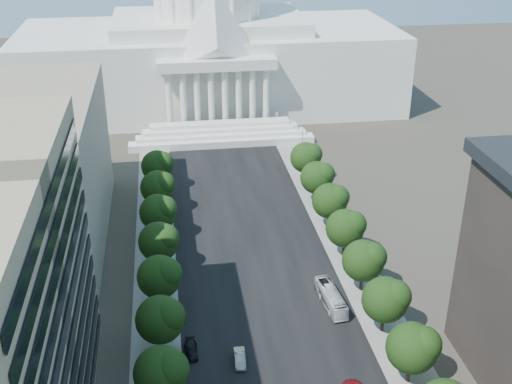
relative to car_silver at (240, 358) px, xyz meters
name	(u,v)px	position (x,y,z in m)	size (l,w,h in m)	color
road_asphalt	(249,247)	(6.18, 34.35, -0.78)	(30.00, 260.00, 0.01)	black
sidewalk_left	(155,254)	(-12.82, 34.35, -0.78)	(8.00, 260.00, 0.02)	gray
sidewalk_right	(340,240)	(25.18, 34.35, -0.78)	(8.00, 260.00, 0.02)	gray
capitol	(209,44)	(6.18, 129.24, 19.22)	(120.00, 56.00, 73.00)	white
office_block_left_far	(2,174)	(-41.82, 44.35, 14.22)	(38.00, 52.00, 30.00)	gray
tree_l_d	(163,372)	(-11.48, -7.85, 5.67)	(7.79, 7.60, 9.97)	#33261C
tree_l_e	(162,319)	(-11.48, 4.15, 5.67)	(7.79, 7.60, 9.97)	#33261C
tree_l_f	(161,276)	(-11.48, 16.15, 5.67)	(7.79, 7.60, 9.97)	#33261C
tree_l_g	(160,241)	(-11.48, 28.15, 5.67)	(7.79, 7.60, 9.97)	#33261C
tree_l_h	(160,211)	(-11.48, 40.15, 5.67)	(7.79, 7.60, 9.97)	#33261C
tree_l_i	(159,187)	(-11.48, 52.15, 5.67)	(7.79, 7.60, 9.97)	#33261C
tree_l_j	(158,165)	(-11.48, 64.15, 5.67)	(7.79, 7.60, 9.97)	#33261C
tree_r_d	(415,347)	(24.52, -7.85, 5.67)	(7.79, 7.60, 9.97)	#33261C
tree_r_e	(387,299)	(24.52, 4.15, 5.67)	(7.79, 7.60, 9.97)	#33261C
tree_r_f	(365,260)	(24.52, 16.15, 5.67)	(7.79, 7.60, 9.97)	#33261C
tree_r_g	(347,227)	(24.52, 28.15, 5.67)	(7.79, 7.60, 9.97)	#33261C
tree_r_h	(332,200)	(24.52, 40.15, 5.67)	(7.79, 7.60, 9.97)	#33261C
tree_r_i	(318,177)	(24.52, 52.15, 5.67)	(7.79, 7.60, 9.97)	#33261C
tree_r_j	(307,157)	(24.52, 64.15, 5.67)	(7.79, 7.60, 9.97)	#33261C
streetlight_c	(396,300)	(26.09, 4.35, 5.04)	(2.61, 0.44, 9.00)	gray
streetlight_d	(353,227)	(26.09, 29.35, 5.04)	(2.61, 0.44, 9.00)	gray
streetlight_e	(323,175)	(26.09, 54.35, 5.04)	(2.61, 0.44, 9.00)	gray
streetlight_f	(300,137)	(26.09, 79.35, 5.04)	(2.61, 0.44, 9.00)	gray
car_silver	(240,358)	(0.00, 0.00, 0.00)	(1.66, 4.76, 1.57)	#9EA1A6
car_dark_b	(191,350)	(-7.32, 3.14, -0.07)	(2.00, 4.91, 1.43)	black
city_bus	(331,298)	(17.58, 12.52, 0.75)	(2.58, 11.03, 3.07)	silver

